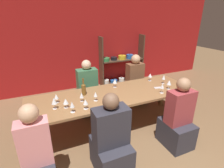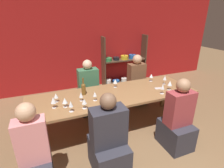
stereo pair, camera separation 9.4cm
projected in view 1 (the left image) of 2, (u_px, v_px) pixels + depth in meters
wall_back_red at (82, 41)px, 4.82m from camera, size 8.80×0.06×2.70m
shelf_unit at (121, 67)px, 5.38m from camera, size 1.38×0.30×1.47m
dining_table at (114, 97)px, 3.14m from camera, size 2.98×0.95×0.73m
wine_bottle_green at (84, 89)px, 3.03m from camera, size 0.07×0.07×0.31m
wine_glass_red_a at (72, 105)px, 2.48m from camera, size 0.07×0.07×0.17m
wine_glass_red_b at (82, 95)px, 2.80m from camera, size 0.06×0.06×0.16m
wine_glass_red_c at (95, 95)px, 2.82m from camera, size 0.06×0.06×0.16m
wine_glass_empty_a at (56, 97)px, 2.76m from camera, size 0.07×0.07×0.15m
wine_glass_red_d at (162, 86)px, 3.10m from camera, size 0.07×0.07×0.18m
wine_glass_empty_b at (150, 76)px, 3.68m from camera, size 0.08×0.08×0.16m
wine_glass_white_a at (66, 102)px, 2.61m from camera, size 0.08×0.08×0.15m
wine_glass_empty_c at (164, 77)px, 3.52m from camera, size 0.07×0.07×0.19m
wine_glass_white_b at (115, 81)px, 3.35m from camera, size 0.08×0.08×0.16m
wine_glass_empty_d at (169, 83)px, 3.26m from camera, size 0.08×0.08×0.17m
wine_glass_empty_e at (85, 102)px, 2.58m from camera, size 0.07×0.07×0.16m
wine_glass_white_c at (54, 101)px, 2.57m from camera, size 0.08×0.08×0.18m
cell_phone at (158, 88)px, 3.35m from camera, size 0.16×0.10×0.01m
person_near_a at (177, 122)px, 2.81m from camera, size 0.41×0.51×1.19m
person_far_a at (88, 94)px, 3.82m from camera, size 0.42×0.53×1.18m
person_near_b at (111, 144)px, 2.34m from camera, size 0.45×0.57×1.18m
person_far_b at (134, 85)px, 4.27m from camera, size 0.40×0.50×1.19m
person_near_c at (39, 161)px, 2.04m from camera, size 0.34×0.43×1.20m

